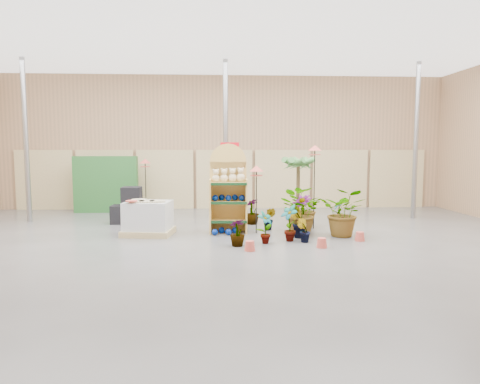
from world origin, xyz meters
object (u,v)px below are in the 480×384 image
object	(u,v)px
display_shelf	(228,192)
bird_table_front	(256,171)
pallet_stack	(148,218)
potted_plant_2	(298,213)

from	to	relation	value
display_shelf	bird_table_front	bearing A→B (deg)	-17.65
pallet_stack	bird_table_front	size ratio (longest dim) A/B	0.76
potted_plant_2	bird_table_front	bearing A→B (deg)	160.87
bird_table_front	potted_plant_2	distance (m)	1.41
display_shelf	pallet_stack	distance (m)	2.02
pallet_stack	bird_table_front	distance (m)	2.80
display_shelf	pallet_stack	bearing A→B (deg)	-167.50
bird_table_front	display_shelf	bearing A→B (deg)	159.66
display_shelf	potted_plant_2	distance (m)	1.79
pallet_stack	bird_table_front	bearing A→B (deg)	9.71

